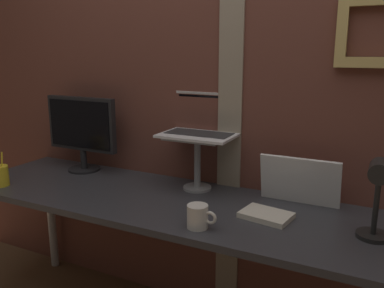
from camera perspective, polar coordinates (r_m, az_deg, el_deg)
The scene contains 10 objects.
brick_wall_back at distance 2.01m, azimuth 6.74°, elevation 8.06°, with size 3.73×0.15×2.44m.
desk at distance 1.87m, azimuth -1.39°, elevation -10.10°, with size 2.31×0.62×0.72m.
monitor at distance 2.34m, azimuth -15.41°, elevation 2.24°, with size 0.45×0.18×0.42m.
laptop_stand at distance 1.96m, azimuth 0.77°, elevation -1.47°, with size 0.28×0.22×0.27m.
laptop at distance 1.98m, azimuth 1.61°, elevation 2.89°, with size 0.36×0.30×0.20m.
whiteboard_panel at distance 1.85m, azimuth 15.02°, elevation -5.07°, with size 0.35×0.02×0.22m, color white.
desk_lamp at distance 1.54m, azimuth 24.83°, elevation -6.23°, with size 0.12×0.20×0.32m.
pen_cup at distance 2.26m, azimuth -25.64°, elevation -4.07°, with size 0.09×0.09×0.18m.
coffee_mug at distance 1.57m, azimuth 0.88°, elevation -10.25°, with size 0.12×0.08×0.09m.
paper_clutter_stack at distance 1.70m, azimuth 10.49°, elevation -9.90°, with size 0.20×0.14×0.02m, color silver.
Camera 1 is at (0.68, -1.41, 1.40)m, focal length 37.57 mm.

